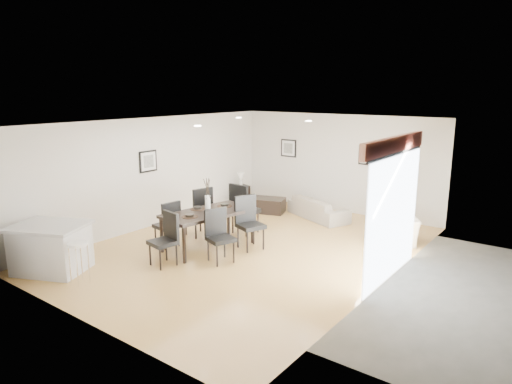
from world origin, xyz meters
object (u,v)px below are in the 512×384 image
Objects in this scene: dining_chair_enear at (218,232)px; bar_stool at (78,249)px; coffee_table at (266,205)px; dining_table at (208,215)px; dining_chair_wfar at (200,209)px; dining_chair_head at (167,236)px; dining_chair_efar at (248,219)px; sofa at (318,208)px; dining_chair_wnear at (169,222)px; armchair at (393,230)px; dining_chair_foot at (242,206)px; side_table at (241,194)px; kitchen_island at (51,248)px.

bar_stool is (-1.26, -2.29, 0.05)m from dining_chair_enear.
dining_chair_enear is 3.86m from coffee_table.
dining_chair_wfar is at bearing 156.18° from dining_table.
dining_chair_head reaches higher than coffee_table.
dining_table is at bearing 100.77° from dining_chair_head.
dining_chair_wfar reaches higher than dining_chair_enear.
dining_chair_efar reaches higher than dining_chair_head.
sofa is 1.75× the size of dining_chair_enear.
dining_chair_wnear is 1.02× the size of coffee_table.
dining_chair_foot reaches higher than armchair.
dining_chair_head is at bearing 34.44° from dining_chair_wfar.
armchair is 5.07m from side_table.
bar_stool is (-1.33, -6.20, 0.37)m from sofa.
dining_chair_enear is 1.79m from dining_chair_foot.
dining_table reaches higher than coffee_table.
dining_chair_efar reaches higher than dining_table.
dining_chair_efar is 3.96m from side_table.
dining_chair_foot reaches higher than sofa.
dining_table is 3.12m from kitchen_island.
armchair is at bearing -27.17° from dining_chair_efar.
sofa is 4.74m from dining_chair_head.
dining_chair_head is (-0.75, -4.67, 0.31)m from sofa.
kitchen_island is at bearing -86.10° from side_table.
armchair is 7.06m from kitchen_island.
dining_table is 1.98× the size of dining_chair_enear.
armchair is at bearing 55.69° from bar_stool.
dining_chair_enear reaches higher than kitchen_island.
dining_table is 4.00m from side_table.
dining_table is at bearing 37.23° from kitchen_island.
dining_chair_head is (-0.67, -1.73, -0.05)m from dining_chair_efar.
coffee_table is at bearing -40.31° from armchair.
sofa is at bearing -0.79° from side_table.
dining_chair_enear reaches higher than bar_stool.
dining_chair_foot is 3.97m from bar_stool.
dining_table is 1.72× the size of dining_chair_foot.
kitchen_island reaches higher than side_table.
bar_stool is at bearing -100.71° from dining_chair_head.
armchair is 0.92× the size of dining_chair_enear.
armchair is 3.93m from dining_chair_enear.
kitchen_island reaches higher than sofa.
dining_chair_enear reaches higher than sofa.
dining_chair_wfar is at bearing -171.80° from dining_chair_wnear.
sofa is 1.90× the size of armchair.
bar_stool reaches higher than armchair.
dining_chair_head is at bearing -99.68° from coffee_table.
dining_chair_foot is (-3.11, -1.44, 0.36)m from armchair.
dining_chair_enear is 1.01m from dining_chair_head.
kitchen_island is (-2.16, -2.29, -0.13)m from dining_chair_enear.
side_table is at bearing -47.53° from dining_chair_foot.
dining_table reaches higher than armchair.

